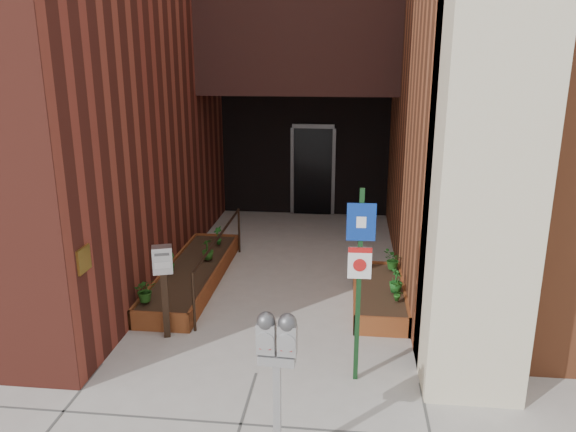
% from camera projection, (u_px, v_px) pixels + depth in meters
% --- Properties ---
extents(ground, '(80.00, 80.00, 0.00)m').
position_uv_depth(ground, '(256.00, 373.00, 6.97)').
color(ground, '#9E9991').
rests_on(ground, ground).
extents(planter_left, '(0.90, 3.60, 0.30)m').
position_uv_depth(planter_left, '(193.00, 275.00, 9.67)').
color(planter_left, maroon).
rests_on(planter_left, ground).
extents(planter_right, '(0.80, 2.20, 0.30)m').
position_uv_depth(planter_right, '(379.00, 296.00, 8.86)').
color(planter_right, maroon).
rests_on(planter_right, ground).
extents(handrail, '(0.04, 3.34, 0.90)m').
position_uv_depth(handrail, '(220.00, 244.00, 9.39)').
color(handrail, black).
rests_on(handrail, ground).
extents(parking_meter, '(0.37, 0.18, 1.63)m').
position_uv_depth(parking_meter, '(277.00, 350.00, 5.04)').
color(parking_meter, '#A3A4A6').
rests_on(parking_meter, ground).
extents(sign_post, '(0.33, 0.08, 2.39)m').
position_uv_depth(sign_post, '(359.00, 267.00, 6.43)').
color(sign_post, '#143719').
rests_on(sign_post, ground).
extents(payment_dropbox, '(0.31, 0.27, 1.33)m').
position_uv_depth(payment_dropbox, '(163.00, 272.00, 7.60)').
color(payment_dropbox, black).
rests_on(payment_dropbox, ground).
extents(shrub_left_a, '(0.43, 0.43, 0.35)m').
position_uv_depth(shrub_left_a, '(145.00, 290.00, 8.23)').
color(shrub_left_a, '#215518').
rests_on(shrub_left_a, planter_left).
extents(shrub_left_b, '(0.25, 0.25, 0.33)m').
position_uv_depth(shrub_left_b, '(170.00, 263.00, 9.33)').
color(shrub_left_b, '#1F621C').
rests_on(shrub_left_b, planter_left).
extents(shrub_left_c, '(0.29, 0.29, 0.37)m').
position_uv_depth(shrub_left_c, '(208.00, 249.00, 9.92)').
color(shrub_left_c, '#1F5016').
rests_on(shrub_left_c, planter_left).
extents(shrub_left_d, '(0.26, 0.26, 0.35)m').
position_uv_depth(shrub_left_d, '(218.00, 235.00, 10.68)').
color(shrub_left_d, '#1A5B1A').
rests_on(shrub_left_d, planter_left).
extents(shrub_right_a, '(0.26, 0.26, 0.37)m').
position_uv_depth(shrub_right_a, '(396.00, 281.00, 8.55)').
color(shrub_right_a, '#1A5D1D').
rests_on(shrub_right_a, planter_right).
extents(shrub_right_b, '(0.18, 0.18, 0.33)m').
position_uv_depth(shrub_right_b, '(398.00, 290.00, 8.25)').
color(shrub_right_b, '#21611B').
rests_on(shrub_right_b, planter_right).
extents(shrub_right_c, '(0.42, 0.42, 0.34)m').
position_uv_depth(shrub_right_c, '(393.00, 260.00, 9.44)').
color(shrub_right_c, '#1C5718').
rests_on(shrub_right_c, planter_right).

